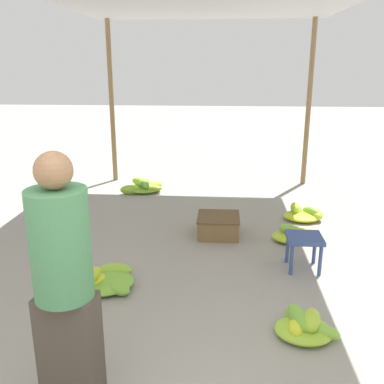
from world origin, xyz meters
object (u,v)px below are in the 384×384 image
(banana_pile_right_2, at_px, (292,234))
(crate_near, at_px, (218,225))
(vendor_foreground, at_px, (64,282))
(banana_pile_left_1, at_px, (143,187))
(banana_pile_right_0, at_px, (303,214))
(banana_pile_left_0, at_px, (103,280))
(banana_pile_right_1, at_px, (304,326))
(stool, at_px, (304,242))

(banana_pile_right_2, distance_m, crate_near, 0.86)
(vendor_foreground, xyz_separation_m, banana_pile_left_1, (-0.40, 4.41, -0.72))
(banana_pile_right_0, relative_size, banana_pile_right_2, 1.06)
(banana_pile_left_0, distance_m, banana_pile_right_1, 1.81)
(banana_pile_right_1, bearing_deg, banana_pile_right_2, 84.29)
(banana_pile_left_1, bearing_deg, banana_pile_right_1, -62.54)
(banana_pile_right_2, bearing_deg, banana_pile_left_0, -147.53)
(vendor_foreground, relative_size, stool, 4.39)
(crate_near, bearing_deg, banana_pile_right_2, -7.90)
(stool, relative_size, banana_pile_left_0, 0.56)
(banana_pile_right_0, bearing_deg, banana_pile_left_0, -137.87)
(vendor_foreground, xyz_separation_m, crate_near, (0.83, 2.70, -0.68))
(stool, relative_size, banana_pile_right_1, 0.72)
(banana_pile_left_0, height_order, banana_pile_right_1, banana_pile_left_0)
(banana_pile_left_1, relative_size, banana_pile_right_0, 1.36)
(banana_pile_left_1, distance_m, banana_pile_right_1, 4.10)
(banana_pile_left_1, bearing_deg, banana_pile_left_0, -86.37)
(banana_pile_right_2, bearing_deg, banana_pile_right_1, -95.71)
(banana_pile_left_0, bearing_deg, stool, 14.75)
(crate_near, bearing_deg, banana_pile_right_1, -70.86)
(stool, bearing_deg, banana_pile_left_0, -165.25)
(stool, distance_m, banana_pile_right_1, 1.14)
(stool, bearing_deg, banana_pile_right_1, -99.35)
(banana_pile_right_1, xyz_separation_m, banana_pile_right_2, (0.18, 1.81, 0.00))
(stool, xyz_separation_m, banana_pile_left_1, (-2.07, 2.54, -0.20))
(banana_pile_left_0, bearing_deg, banana_pile_right_2, 32.47)
(stool, xyz_separation_m, banana_pile_right_2, (-0.00, 0.70, -0.20))
(banana_pile_left_0, distance_m, crate_near, 1.67)
(stool, height_order, banana_pile_right_2, stool)
(banana_pile_right_0, height_order, banana_pile_right_2, banana_pile_right_0)
(banana_pile_left_0, xyz_separation_m, banana_pile_right_0, (2.13, 1.93, 0.01))
(banana_pile_right_0, distance_m, crate_near, 1.26)
(banana_pile_right_1, xyz_separation_m, crate_near, (-0.67, 1.93, 0.04))
(banana_pile_right_0, distance_m, banana_pile_right_1, 2.58)
(vendor_foreground, xyz_separation_m, banana_pile_right_0, (1.93, 3.31, -0.73))
(banana_pile_left_1, distance_m, banana_pile_right_2, 2.77)
(banana_pile_right_1, distance_m, banana_pile_right_2, 1.82)
(banana_pile_right_0, relative_size, crate_near, 1.00)
(banana_pile_left_0, relative_size, banana_pile_left_1, 0.93)
(banana_pile_left_1, bearing_deg, banana_pile_right_2, -41.50)
(vendor_foreground, height_order, stool, vendor_foreground)
(banana_pile_right_2, bearing_deg, banana_pile_left_1, 138.50)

